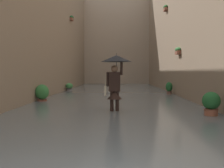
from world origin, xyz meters
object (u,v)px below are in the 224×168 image
Objects in this scene: potted_plant_near_left at (211,105)px; potted_plant_mid_left at (169,89)px; person_wading at (115,72)px; potted_plant_near_right at (69,88)px; potted_plant_far_right at (42,94)px.

potted_plant_near_left reaches higher than potted_plant_mid_left.
potted_plant_near_right is (3.29, -10.60, -1.12)m from person_wading.
potted_plant_far_right is (3.33, -3.37, -0.99)m from person_wading.
potted_plant_far_right is (6.23, -4.34, 0.01)m from potted_plant_near_left.
person_wading is at bearing -18.46° from potted_plant_near_left.
person_wading is at bearing 68.18° from potted_plant_mid_left.
potted_plant_mid_left is (-0.12, -8.51, -0.00)m from potted_plant_near_left.
person_wading reaches higher than potted_plant_mid_left.
potted_plant_near_left is (-2.90, 0.97, -1.00)m from person_wading.
potted_plant_far_right reaches higher than potted_plant_mid_left.
potted_plant_mid_left reaches higher than potted_plant_near_right.
person_wading is at bearing 107.23° from potted_plant_near_right.
potted_plant_mid_left is at bearing -90.80° from potted_plant_near_left.
potted_plant_near_left is 1.01× the size of potted_plant_mid_left.
potted_plant_near_right is at bearing -25.90° from potted_plant_mid_left.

